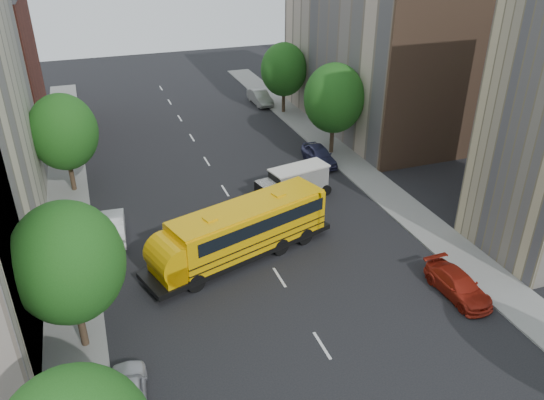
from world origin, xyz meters
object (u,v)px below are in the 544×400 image
safari_truck (294,182)px  parked_car_0 (128,393)px  parked_car_5 (260,97)px  street_tree_5 (284,70)px  parked_car_4 (319,155)px  street_tree_4 (334,98)px  parked_car_3 (458,285)px  parked_car_1 (112,227)px  street_tree_2 (63,132)px  school_bus (238,231)px  street_tree_1 (68,263)px

safari_truck → parked_car_0: bearing=-142.4°
parked_car_0 → parked_car_5: parked_car_5 is taller
parked_car_0 → street_tree_5: bearing=-114.7°
street_tree_5 → parked_car_4: 14.38m
parked_car_5 → safari_truck: bearing=-104.0°
street_tree_4 → parked_car_0: 30.62m
parked_car_3 → parked_car_5: (0.80, 36.64, 0.13)m
street_tree_5 → safari_truck: size_ratio=1.29×
parked_car_1 → safari_truck: bearing=-170.8°
street_tree_2 → parked_car_3: (19.80, -20.87, -4.17)m
school_bus → parked_car_4: bearing=29.4°
street_tree_4 → parked_car_5: (-1.40, 15.77, -4.29)m
school_bus → street_tree_1: bearing=-170.7°
parked_car_0 → parked_car_3: size_ratio=0.89×
safari_truck → parked_car_5: bearing=66.9°
parked_car_0 → parked_car_3: 18.23m
parked_car_4 → parked_car_5: (0.59, 17.47, 0.00)m
parked_car_0 → parked_car_4: bearing=-125.6°
street_tree_4 → school_bus: 18.57m
parked_car_1 → parked_car_3: 21.80m
school_bus → parked_car_4: school_bus is taller
street_tree_5 → school_bus: street_tree_5 is taller
street_tree_4 → street_tree_5: bearing=90.0°
street_tree_4 → safari_truck: street_tree_4 is taller
street_tree_1 → street_tree_5: 37.20m
street_tree_4 → parked_car_0: (-20.37, -22.44, -4.39)m
street_tree_1 → parked_car_3: 20.46m
street_tree_2 → parked_car_5: 26.26m
parked_car_1 → parked_car_4: parked_car_1 is taller
street_tree_5 → parked_car_5: (-1.40, 3.77, -3.92)m
safari_truck → parked_car_1: safari_truck is taller
street_tree_4 → parked_car_5: bearing=95.1°
street_tree_1 → street_tree_2: bearing=90.0°
street_tree_2 → street_tree_4: size_ratio=0.95×
street_tree_1 → street_tree_4: size_ratio=0.98×
safari_truck → parked_car_5: safari_truck is taller
school_bus → parked_car_1: bearing=126.0°
street_tree_1 → safari_truck: size_ratio=1.36×
parked_car_1 → street_tree_4: bearing=-154.0°
parked_car_3 → parked_car_4: bearing=87.6°
safari_truck → parked_car_0: size_ratio=1.44×
street_tree_2 → parked_car_4: (20.01, -1.69, -4.05)m
parked_car_0 → parked_car_4: size_ratio=0.88×
safari_truck → street_tree_5: bearing=60.6°
parked_car_0 → parked_car_3: parked_car_0 is taller
safari_truck → parked_car_4: size_ratio=1.27×
street_tree_4 → parked_car_0: bearing=-132.2°
street_tree_1 → parked_car_4: 26.15m
school_bus → safari_truck: (6.27, 6.44, -0.72)m
street_tree_5 → parked_car_5: street_tree_5 is taller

